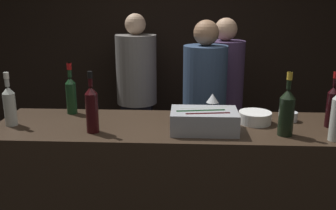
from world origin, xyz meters
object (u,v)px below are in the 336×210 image
at_px(red_wine_bottle_burgundy, 71,93).
at_px(candle_votive, 291,117).
at_px(ice_bin_with_bottles, 204,120).
at_px(red_wine_bottle_tall, 332,105).
at_px(wine_glass, 213,99).
at_px(person_grey_polo, 204,107).
at_px(person_in_hoodie, 223,96).
at_px(champagne_bottle, 287,111).
at_px(red_wine_bottle_black_foil, 92,108).
at_px(white_wine_bottle, 10,104).
at_px(bowl_white, 255,117).
at_px(person_blond_tee, 137,88).

bearing_deg(red_wine_bottle_burgundy, candle_votive, -3.91).
xyz_separation_m(ice_bin_with_bottles, red_wine_bottle_tall, (0.78, 0.12, 0.07)).
height_order(wine_glass, person_grey_polo, person_grey_polo).
height_order(candle_votive, person_in_hoodie, person_in_hoodie).
distance_m(wine_glass, person_in_hoodie, 1.10).
bearing_deg(champagne_bottle, red_wine_bottle_black_foil, -179.78).
bearing_deg(champagne_bottle, candle_votive, 68.74).
bearing_deg(candle_votive, white_wine_bottle, -174.40).
bearing_deg(red_wine_bottle_black_foil, red_wine_bottle_tall, 6.73).
xyz_separation_m(red_wine_bottle_black_foil, white_wine_bottle, (-0.54, 0.10, -0.01)).
xyz_separation_m(ice_bin_with_bottles, wine_glass, (0.07, 0.35, 0.04)).
bearing_deg(wine_glass, bowl_white, -35.09).
xyz_separation_m(wine_glass, person_grey_polo, (-0.02, 0.65, -0.24)).
xyz_separation_m(red_wine_bottle_black_foil, person_grey_polo, (0.70, 1.05, -0.28)).
height_order(wine_glass, person_blond_tee, person_blond_tee).
bearing_deg(wine_glass, red_wine_bottle_tall, -18.11).
distance_m(ice_bin_with_bottles, person_blond_tee, 1.79).
bearing_deg(person_in_hoodie, red_wine_bottle_tall, -33.69).
height_order(red_wine_bottle_black_foil, red_wine_bottle_tall, red_wine_bottle_black_foil).
height_order(red_wine_bottle_tall, red_wine_bottle_burgundy, red_wine_bottle_burgundy).
xyz_separation_m(red_wine_bottle_black_foil, person_blond_tee, (0.03, 1.71, -0.27)).
relative_size(champagne_bottle, red_wine_bottle_tall, 1.08).
xyz_separation_m(red_wine_bottle_black_foil, person_in_hoodie, (0.90, 1.45, -0.28)).
distance_m(candle_votive, red_wine_bottle_burgundy, 1.47).
bearing_deg(white_wine_bottle, champagne_bottle, -3.28).
relative_size(champagne_bottle, person_blond_tee, 0.22).
height_order(ice_bin_with_bottles, red_wine_bottle_burgundy, red_wine_bottle_burgundy).
relative_size(red_wine_bottle_burgundy, person_in_hoodie, 0.21).
height_order(ice_bin_with_bottles, red_wine_bottle_tall, red_wine_bottle_tall).
bearing_deg(red_wine_bottle_burgundy, red_wine_bottle_black_foil, -57.54).
relative_size(red_wine_bottle_black_foil, person_grey_polo, 0.22).
relative_size(wine_glass, person_in_hoodie, 0.09).
xyz_separation_m(wine_glass, red_wine_bottle_black_foil, (-0.73, -0.40, 0.04)).
distance_m(red_wine_bottle_black_foil, red_wine_bottle_tall, 1.45).
bearing_deg(candle_votive, wine_glass, 165.47).
height_order(red_wine_bottle_black_foil, red_wine_bottle_burgundy, red_wine_bottle_black_foil).
relative_size(candle_votive, person_in_hoodie, 0.05).
xyz_separation_m(bowl_white, candle_votive, (0.24, 0.05, -0.01)).
xyz_separation_m(red_wine_bottle_burgundy, person_in_hoodie, (1.14, 1.08, -0.27)).
xyz_separation_m(candle_votive, person_grey_polo, (-0.52, 0.78, -0.16)).
height_order(ice_bin_with_bottles, wine_glass, wine_glass).
distance_m(bowl_white, red_wine_bottle_black_foil, 1.02).
distance_m(red_wine_bottle_black_foil, person_grey_polo, 1.30).
height_order(person_in_hoodie, person_grey_polo, same).
height_order(ice_bin_with_bottles, white_wine_bottle, white_wine_bottle).
bearing_deg(person_in_hoodie, ice_bin_with_bottles, -66.24).
bearing_deg(person_grey_polo, bowl_white, 105.64).
xyz_separation_m(ice_bin_with_bottles, red_wine_bottle_burgundy, (-0.89, 0.32, 0.07)).
xyz_separation_m(ice_bin_with_bottles, champagne_bottle, (0.47, -0.05, 0.07)).
bearing_deg(person_in_hoodie, champagne_bottle, -47.70).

